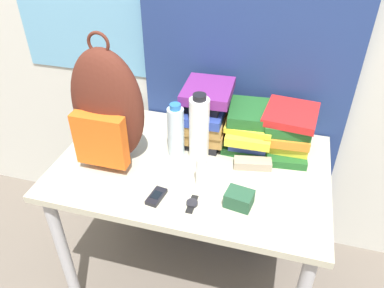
# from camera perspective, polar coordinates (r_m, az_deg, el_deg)

# --- Properties ---
(wall_back) EXTENTS (6.00, 0.06, 2.50)m
(wall_back) POSITION_cam_1_polar(r_m,az_deg,el_deg) (1.70, 4.08, 19.91)
(wall_back) COLOR beige
(wall_back) RESTS_ON ground_plane
(curtain_blue) EXTENTS (0.94, 0.04, 2.50)m
(curtain_blue) POSITION_cam_1_polar(r_m,az_deg,el_deg) (1.63, 8.83, 18.86)
(curtain_blue) COLOR navy
(curtain_blue) RESTS_ON ground_plane
(desk) EXTENTS (1.11, 0.71, 0.74)m
(desk) POSITION_cam_1_polar(r_m,az_deg,el_deg) (1.61, 0.00, -5.83)
(desk) COLOR #B7B299
(desk) RESTS_ON ground_plane
(backpack) EXTENTS (0.30, 0.20, 0.54)m
(backpack) POSITION_cam_1_polar(r_m,az_deg,el_deg) (1.49, -12.81, 5.08)
(backpack) COLOR #512319
(backpack) RESTS_ON desk
(book_stack_left) EXTENTS (0.23, 0.29, 0.26)m
(book_stack_left) POSITION_cam_1_polar(r_m,az_deg,el_deg) (1.64, 2.10, 4.71)
(book_stack_left) COLOR black
(book_stack_left) RESTS_ON desk
(book_stack_center) EXTENTS (0.22, 0.27, 0.18)m
(book_stack_center) POSITION_cam_1_polar(r_m,az_deg,el_deg) (1.63, 8.94, 2.49)
(book_stack_center) COLOR #1E5623
(book_stack_center) RESTS_ON desk
(book_stack_right) EXTENTS (0.24, 0.29, 0.19)m
(book_stack_right) POSITION_cam_1_polar(r_m,az_deg,el_deg) (1.63, 14.17, 1.90)
(book_stack_right) COLOR #1E5623
(book_stack_right) RESTS_ON desk
(water_bottle) EXTENTS (0.07, 0.07, 0.24)m
(water_bottle) POSITION_cam_1_polar(r_m,az_deg,el_deg) (1.54, -2.47, 1.97)
(water_bottle) COLOR silver
(water_bottle) RESTS_ON desk
(sports_bottle) EXTENTS (0.08, 0.08, 0.29)m
(sports_bottle) POSITION_cam_1_polar(r_m,az_deg,el_deg) (1.51, 1.09, 2.44)
(sports_bottle) COLOR white
(sports_bottle) RESTS_ON desk
(sunscreen_bottle) EXTENTS (0.04, 0.04, 0.15)m
(sunscreen_bottle) POSITION_cam_1_polar(r_m,az_deg,el_deg) (1.41, 1.40, -4.05)
(sunscreen_bottle) COLOR white
(sunscreen_bottle) RESTS_ON desk
(cell_phone) EXTENTS (0.06, 0.10, 0.02)m
(cell_phone) POSITION_cam_1_polar(r_m,az_deg,el_deg) (1.39, -5.45, -7.97)
(cell_phone) COLOR black
(cell_phone) RESTS_ON desk
(sunglasses_case) EXTENTS (0.16, 0.08, 0.04)m
(sunglasses_case) POSITION_cam_1_polar(r_m,az_deg,el_deg) (1.54, 9.23, -2.97)
(sunglasses_case) COLOR gray
(sunglasses_case) RESTS_ON desk
(camera_pouch) EXTENTS (0.11, 0.09, 0.06)m
(camera_pouch) POSITION_cam_1_polar(r_m,az_deg,el_deg) (1.36, 7.18, -8.28)
(camera_pouch) COLOR #234C33
(camera_pouch) RESTS_ON desk
(wristwatch) EXTENTS (0.04, 0.09, 0.01)m
(wristwatch) POSITION_cam_1_polar(r_m,az_deg,el_deg) (1.37, 0.01, -9.06)
(wristwatch) COLOR black
(wristwatch) RESTS_ON desk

